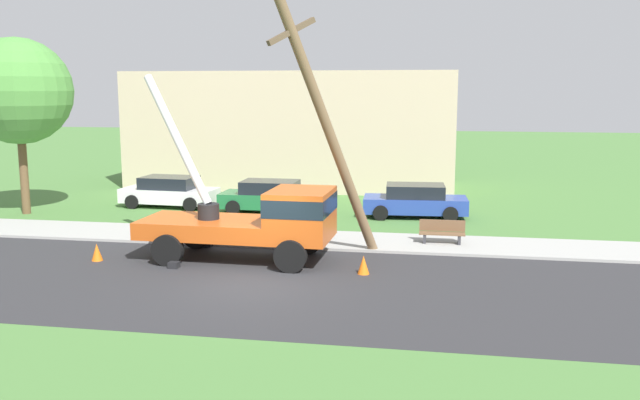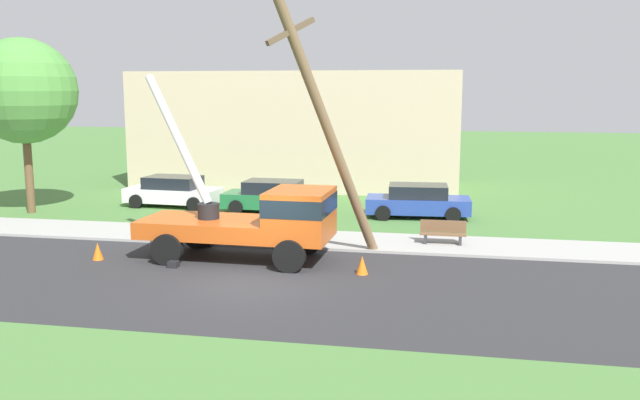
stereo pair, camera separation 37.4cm
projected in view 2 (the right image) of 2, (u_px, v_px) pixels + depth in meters
ground_plane at (328, 210)px, 30.95m from camera, size 120.00×120.00×0.00m
road_asphalt at (252, 283)px, 19.32m from camera, size 80.00×8.46×0.01m
sidewalk_strip at (297, 239)px, 24.82m from camera, size 80.00×2.89×0.10m
utility_truck at (261, 217)px, 21.72m from camera, size 6.76×3.21×5.98m
leaning_utility_pole at (328, 130)px, 21.29m from camera, size 3.14×3.38×8.28m
traffic_cone_ahead at (362, 265)px, 20.24m from camera, size 0.36×0.36×0.56m
traffic_cone_behind at (98, 251)px, 21.96m from camera, size 0.36×0.36×0.56m
parked_sedan_white at (173, 191)px, 31.85m from camera, size 4.51×2.20×1.42m
parked_sedan_green at (273, 196)px, 30.36m from camera, size 4.41×2.04×1.42m
parked_sedan_blue at (418, 201)px, 29.09m from camera, size 4.50×2.19×1.42m
park_bench at (443, 233)px, 23.82m from camera, size 1.60×0.45×0.90m
roadside_tree_near at (23, 91)px, 29.44m from camera, size 4.59×4.59×7.68m
lowrise_building_backdrop at (298, 129)px, 38.29m from camera, size 18.00×6.00×6.40m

